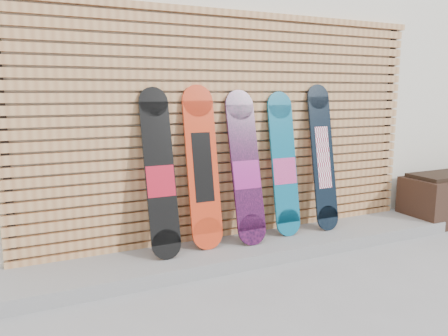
{
  "coord_description": "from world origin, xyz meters",
  "views": [
    {
      "loc": [
        -2.05,
        -2.84,
        1.54
      ],
      "look_at": [
        -0.37,
        0.75,
        0.85
      ],
      "focal_mm": 35.0,
      "sensor_mm": 36.0,
      "label": 1
    }
  ],
  "objects": [
    {
      "name": "snowboard_2",
      "position": [
        -0.14,
        0.76,
        0.83
      ],
      "size": [
        0.29,
        0.37,
        1.45
      ],
      "color": "black",
      "rests_on": "concrete_step"
    },
    {
      "name": "ground",
      "position": [
        0.0,
        0.0,
        0.0
      ],
      "size": [
        80.0,
        80.0,
        0.0
      ],
      "primitive_type": "plane",
      "color": "gray",
      "rests_on": "ground"
    },
    {
      "name": "building",
      "position": [
        0.5,
        3.5,
        1.8
      ],
      "size": [
        12.0,
        5.0,
        3.6
      ],
      "primitive_type": "cube",
      "color": "silver",
      "rests_on": "ground"
    },
    {
      "name": "concrete_step",
      "position": [
        -0.15,
        0.68,
        0.06
      ],
      "size": [
        4.6,
        0.7,
        0.12
      ],
      "primitive_type": "cube",
      "color": "gray",
      "rests_on": "ground"
    },
    {
      "name": "snowboard_0",
      "position": [
        -0.98,
        0.76,
        0.84
      ],
      "size": [
        0.26,
        0.37,
        1.47
      ],
      "color": "black",
      "rests_on": "concrete_step"
    },
    {
      "name": "snowboard_1",
      "position": [
        -0.56,
        0.8,
        0.86
      ],
      "size": [
        0.3,
        0.29,
        1.49
      ],
      "color": "red",
      "rests_on": "concrete_step"
    },
    {
      "name": "snowboard_3",
      "position": [
        0.32,
        0.8,
        0.82
      ],
      "size": [
        0.27,
        0.29,
        1.43
      ],
      "color": "#0C5A7A",
      "rests_on": "concrete_step"
    },
    {
      "name": "slat_wall",
      "position": [
        -0.15,
        0.97,
        1.21
      ],
      "size": [
        4.26,
        0.08,
        2.29
      ],
      "color": "#B77D4C",
      "rests_on": "ground"
    },
    {
      "name": "snowboard_4",
      "position": [
        0.79,
        0.79,
        0.87
      ],
      "size": [
        0.26,
        0.31,
        1.5
      ],
      "color": "black",
      "rests_on": "concrete_step"
    }
  ]
}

